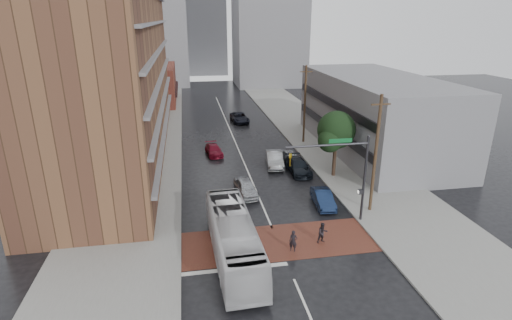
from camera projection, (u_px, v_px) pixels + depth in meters
ground at (280, 246)px, 28.82m from camera, size 160.00×160.00×0.00m
crosswalk at (278, 242)px, 29.28m from camera, size 14.00×5.00×0.02m
sidewalk_west at (145, 148)px, 50.10m from camera, size 9.00×90.00×0.15m
sidewalk_east at (320, 139)px, 53.84m from camera, size 9.00×90.00×0.15m
apartment_block at (109, 32)px, 44.07m from camera, size 10.00×44.00×28.00m
storefront_west at (154, 85)px, 75.76m from camera, size 8.00×16.00×7.00m
building_east at (375, 114)px, 48.53m from camera, size 11.00×26.00×9.00m
distant_tower_west at (147, 15)px, 93.47m from camera, size 18.00×16.00×32.00m
distant_tower_east at (269, 6)px, 91.79m from camera, size 16.00×14.00×36.00m
distant_tower_center at (204, 31)px, 112.86m from camera, size 12.00×10.00×24.00m
street_tree at (336, 132)px, 39.76m from camera, size 4.20×4.10×6.90m
signal_mast at (348, 167)px, 30.49m from camera, size 6.50×0.30×7.20m
utility_pole_near at (376, 154)px, 32.22m from camera, size 1.60×0.26×10.00m
utility_pole_far at (305, 104)px, 50.77m from camera, size 1.60×0.26×10.00m
transit_bus at (234, 238)px, 26.80m from camera, size 3.02×11.27×3.12m
pedestrian_a at (293, 241)px, 27.90m from camera, size 0.68×0.58×1.58m
pedestrian_b at (323, 233)px, 28.96m from camera, size 0.87×0.74×1.59m
car_travel_a at (246, 188)px, 36.81m from camera, size 2.12×4.37×1.44m
car_travel_b at (274, 159)px, 43.95m from camera, size 2.27×5.08×1.62m
car_travel_c at (214, 150)px, 47.60m from camera, size 2.19×4.33×1.21m
suv_travel at (240, 117)px, 62.59m from camera, size 2.75×5.36×1.45m
car_parked_near at (323, 198)px, 34.72m from camera, size 1.74×4.22×1.36m
car_parked_mid at (298, 166)px, 42.08m from camera, size 2.11×5.04×1.45m
car_parked_far at (291, 157)px, 44.94m from camera, size 1.85×4.05×1.35m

